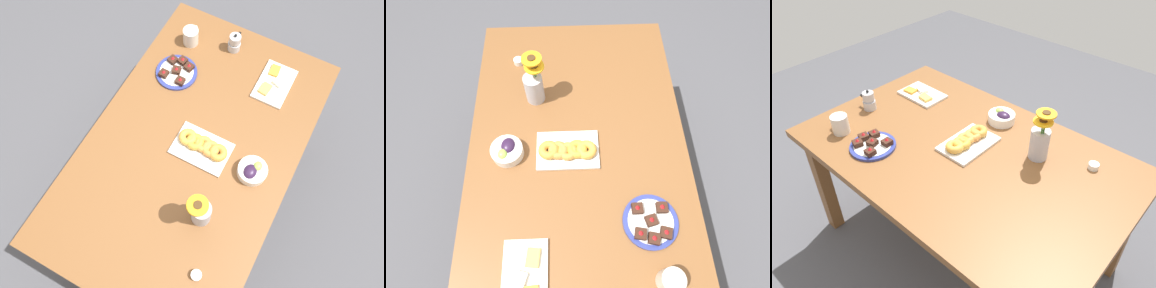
# 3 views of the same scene
# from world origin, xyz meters

# --- Properties ---
(ground_plane) EXTENTS (6.00, 6.00, 0.00)m
(ground_plane) POSITION_xyz_m (0.00, 0.00, 0.00)
(ground_plane) COLOR #4C4C51
(dining_table) EXTENTS (1.60, 1.00, 0.74)m
(dining_table) POSITION_xyz_m (0.00, 0.00, 0.65)
(dining_table) COLOR brown
(dining_table) RESTS_ON ground_plane
(coffee_mug) EXTENTS (0.12, 0.09, 0.10)m
(coffee_mug) POSITION_xyz_m (0.57, 0.31, 0.79)
(coffee_mug) COLOR beige
(coffee_mug) RESTS_ON dining_table
(grape_bowl) EXTENTS (0.14, 0.14, 0.07)m
(grape_bowl) POSITION_xyz_m (0.02, -0.32, 0.77)
(grape_bowl) COLOR white
(grape_bowl) RESTS_ON dining_table
(cheese_platter) EXTENTS (0.26, 0.17, 0.03)m
(cheese_platter) POSITION_xyz_m (0.53, -0.22, 0.75)
(cheese_platter) COLOR white
(cheese_platter) RESTS_ON dining_table
(croissant_platter) EXTENTS (0.19, 0.29, 0.05)m
(croissant_platter) POSITION_xyz_m (0.02, -0.05, 0.76)
(croissant_platter) COLOR white
(croissant_platter) RESTS_ON dining_table
(jam_cup_honey) EXTENTS (0.05, 0.05, 0.03)m
(jam_cup_honey) POSITION_xyz_m (-0.52, -0.30, 0.76)
(jam_cup_honey) COLOR white
(jam_cup_honey) RESTS_ON dining_table
(dessert_plate) EXTENTS (0.22, 0.22, 0.05)m
(dessert_plate) POSITION_xyz_m (0.35, 0.28, 0.75)
(dessert_plate) COLOR navy
(dessert_plate) RESTS_ON dining_table
(flower_vase) EXTENTS (0.11, 0.11, 0.26)m
(flower_vase) POSITION_xyz_m (-0.29, -0.20, 0.83)
(flower_vase) COLOR #B2B2BC
(flower_vase) RESTS_ON dining_table
(moka_pot) EXTENTS (0.11, 0.07, 0.12)m
(moka_pot) POSITION_xyz_m (0.64, 0.08, 0.79)
(moka_pot) COLOR #B7B7BC
(moka_pot) RESTS_ON dining_table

